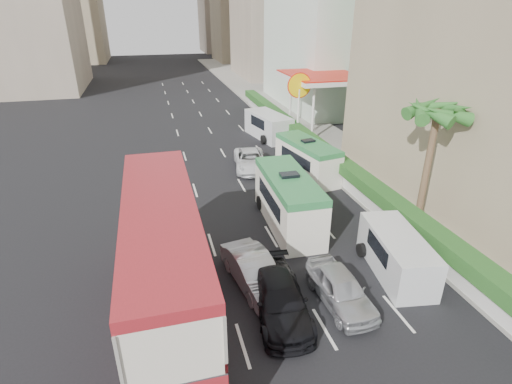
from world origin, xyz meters
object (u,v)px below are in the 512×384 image
object	(u,v)px
car_black	(279,312)
shell_station	(320,103)
minibus_near	(288,201)
minibus_far	(307,159)
panel_van_far	(268,126)
double_decker_bus	(166,266)
car_silver_lane_a	(254,285)
car_silver_lane_b	(339,302)
panel_van_near	(396,254)
palm_tree	(427,170)
van_asset	(250,169)

from	to	relation	value
car_black	shell_station	world-z (taller)	shell_station
shell_station	minibus_near	bearing A→B (deg)	-118.25
minibus_near	shell_station	distance (m)	19.29
minibus_far	panel_van_far	bearing A→B (deg)	79.19
double_decker_bus	minibus_near	xyz separation A→B (m)	(6.89, 6.05, -1.07)
car_silver_lane_a	car_silver_lane_b	bearing A→B (deg)	-42.80
panel_van_near	car_silver_lane_b	bearing A→B (deg)	-150.03
car_black	panel_van_near	bearing A→B (deg)	17.76
car_silver_lane_b	palm_tree	xyz separation A→B (m)	(6.99, 4.75, 3.38)
car_black	panel_van_far	xyz separation A→B (m)	(6.33, 22.97, 1.12)
van_asset	shell_station	size ratio (longest dim) A/B	0.61
minibus_near	shell_station	world-z (taller)	shell_station
car_silver_lane_b	car_black	world-z (taller)	car_black
car_silver_lane_a	car_black	distance (m)	2.06
minibus_far	shell_station	world-z (taller)	shell_station
minibus_near	panel_van_far	distance (m)	16.62
car_silver_lane_b	panel_van_near	bearing A→B (deg)	18.37
double_decker_bus	car_black	bearing A→B (deg)	-9.56
double_decker_bus	shell_station	bearing A→B (deg)	55.18
double_decker_bus	minibus_near	bearing A→B (deg)	41.28
palm_tree	double_decker_bus	bearing A→B (deg)	-163.84
car_silver_lane_a	panel_van_near	distance (m)	6.63
panel_van_far	shell_station	bearing A→B (deg)	-3.65
car_black	van_asset	world-z (taller)	car_black
double_decker_bus	car_silver_lane_b	bearing A→B (deg)	-6.31
minibus_far	panel_van_near	size ratio (longest dim) A/B	1.23
minibus_near	panel_van_far	world-z (taller)	minibus_near
car_silver_lane_a	car_silver_lane_b	distance (m)	3.73
palm_tree	panel_van_near	bearing A→B (deg)	-136.23
palm_tree	shell_station	world-z (taller)	palm_tree
minibus_near	panel_van_far	size ratio (longest dim) A/B	1.17
minibus_near	panel_van_far	bearing A→B (deg)	79.11
double_decker_bus	panel_van_far	world-z (taller)	double_decker_bus
car_silver_lane_a	shell_station	distance (m)	25.13
car_silver_lane_b	panel_van_far	bearing A→B (deg)	78.12
minibus_far	car_silver_lane_a	bearing A→B (deg)	-132.11
car_silver_lane_a	van_asset	bearing A→B (deg)	66.56
car_silver_lane_b	palm_tree	world-z (taller)	palm_tree
car_silver_lane_b	shell_station	xyz separation A→B (m)	(9.19, 23.75, 2.75)
car_black	minibus_far	xyz separation A→B (m)	(6.29, 13.11, 1.30)
car_silver_lane_a	car_black	world-z (taller)	car_silver_lane_a
car_black	minibus_far	world-z (taller)	minibus_far
double_decker_bus	van_asset	distance (m)	16.64
palm_tree	van_asset	bearing A→B (deg)	122.12
minibus_near	palm_tree	xyz separation A→B (m)	(6.91, -2.05, 1.92)
minibus_near	panel_van_near	bearing A→B (deg)	-57.15
panel_van_near	car_silver_lane_a	bearing A→B (deg)	-177.39
car_black	shell_station	xyz separation A→B (m)	(11.78, 23.71, 2.75)
minibus_far	panel_van_far	world-z (taller)	minibus_far
car_silver_lane_b	car_black	distance (m)	2.59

